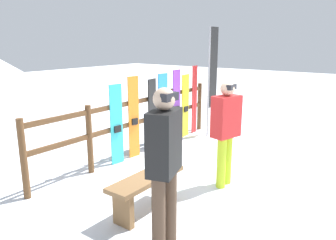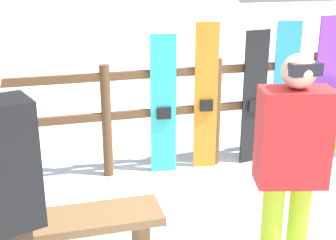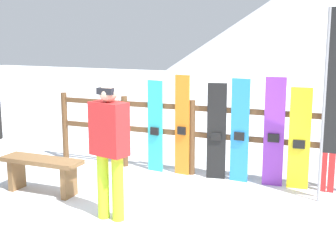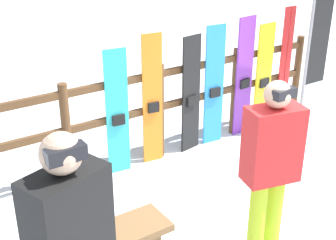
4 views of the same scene
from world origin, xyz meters
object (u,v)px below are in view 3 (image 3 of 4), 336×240
snowboard_blue (240,131)px  snowboard_yellow (299,139)px  rental_flag (336,91)px  person_red (109,142)px  snowboard_cyan (155,127)px  snowboard_orange (182,126)px  ski_pair_red (330,135)px  snowboard_black_stripe (216,132)px  bench (42,168)px  snowboard_purple (274,133)px

snowboard_blue → snowboard_yellow: snowboard_blue is taller
snowboard_blue → rental_flag: rental_flag is taller
rental_flag → snowboard_blue: bearing=162.5°
person_red → snowboard_blue: bearing=62.4°
rental_flag → snowboard_cyan: bearing=171.2°
person_red → snowboard_orange: size_ratio=1.04×
snowboard_yellow → ski_pair_red: ski_pair_red is taller
snowboard_black_stripe → snowboard_yellow: bearing=-0.0°
bench → snowboard_blue: size_ratio=0.76×
snowboard_purple → snowboard_yellow: bearing=-0.0°
bench → snowboard_orange: 2.18m
snowboard_black_stripe → snowboard_yellow: 1.21m
person_red → snowboard_orange: 2.01m
person_red → snowboard_yellow: (1.90, 1.99, -0.22)m
snowboard_cyan → ski_pair_red: (2.62, 0.00, 0.09)m
snowboard_purple → rental_flag: rental_flag is taller
snowboard_blue → snowboard_purple: size_ratio=0.97×
snowboard_black_stripe → snowboard_yellow: (1.21, -0.00, -0.00)m
snowboard_cyan → snowboard_yellow: 2.22m
bench → snowboard_purple: (2.88, 1.56, 0.43)m
ski_pair_red → snowboard_purple: bearing=-179.7°
snowboard_orange → rental_flag: rental_flag is taller
snowboard_black_stripe → rental_flag: (1.67, -0.41, 0.75)m
snowboard_cyan → snowboard_blue: snowboard_blue is taller
snowboard_purple → person_red: bearing=-127.7°
bench → person_red: (1.33, -0.44, 0.58)m
snowboard_black_stripe → rental_flag: size_ratio=0.58×
snowboard_orange → rental_flag: (2.22, -0.41, 0.70)m
ski_pair_red → rental_flag: (0.06, -0.42, 0.66)m
snowboard_blue → rental_flag: (1.32, -0.41, 0.71)m
bench → snowboard_orange: (1.47, 1.56, 0.42)m
snowboard_cyan → rental_flag: bearing=-8.8°
bench → snowboard_black_stripe: snowboard_black_stripe is taller
snowboard_blue → ski_pair_red: (1.25, 0.00, 0.05)m
snowboard_orange → snowboard_yellow: size_ratio=1.07×
snowboard_blue → snowboard_yellow: (0.85, -0.00, -0.04)m
snowboard_purple → ski_pair_red: ski_pair_red is taller
bench → snowboard_purple: 3.30m
snowboard_blue → snowboard_orange: bearing=180.0°
snowboard_yellow → ski_pair_red: size_ratio=0.89×
person_red → snowboard_cyan: 2.03m
snowboard_orange → snowboard_yellow: bearing=-0.0°
bench → snowboard_orange: bearing=46.6°
bench → person_red: size_ratio=0.72×
bench → snowboard_yellow: bearing=25.7°
snowboard_orange → ski_pair_red: ski_pair_red is taller
snowboard_black_stripe → snowboard_blue: size_ratio=0.95×
person_red → snowboard_cyan: size_ratio=1.11×
person_red → snowboard_cyan: person_red is taller
snowboard_blue → snowboard_cyan: bearing=-180.0°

